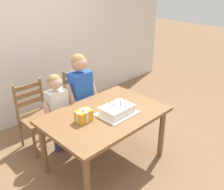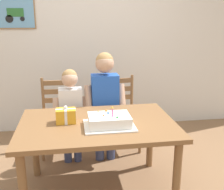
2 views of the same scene
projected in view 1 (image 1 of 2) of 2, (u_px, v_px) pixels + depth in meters
name	position (u px, v px, depth m)	size (l,w,h in m)	color
ground_plane	(105.00, 162.00, 3.34)	(20.00, 20.00, 0.00)	#846042
back_wall	(25.00, 40.00, 3.88)	(6.40, 0.11, 2.60)	silver
dining_table	(105.00, 120.00, 3.07)	(1.41, 0.95, 0.72)	brown
birthday_cake	(117.00, 110.00, 3.00)	(0.44, 0.34, 0.19)	white
gift_box_red_large	(84.00, 116.00, 2.85)	(0.18, 0.13, 0.16)	gold
chair_left	(37.00, 116.00, 3.49)	(0.43, 0.43, 0.92)	brown
chair_right	(82.00, 98.00, 3.98)	(0.45, 0.45, 0.92)	brown
child_older	(81.00, 90.00, 3.51)	(0.46, 0.26, 1.28)	#38426B
child_younger	(57.00, 106.00, 3.31)	(0.40, 0.23, 1.10)	#38426B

